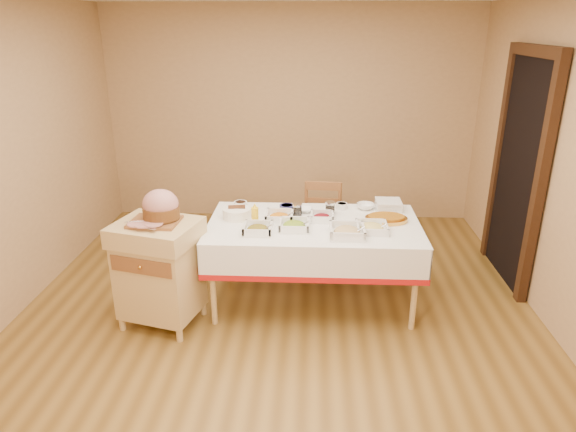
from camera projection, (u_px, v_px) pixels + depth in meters
The scene contains 23 objects.
room_shell at pixel (276, 171), 3.95m from camera, with size 5.00×5.00×5.00m.
doorway at pixel (520, 168), 4.76m from camera, with size 0.09×1.10×2.20m.
dining_table at pixel (314, 240), 4.47m from camera, with size 1.82×1.02×0.76m.
butcher_cart at pixel (159, 267), 4.17m from camera, with size 0.75×0.67×0.90m.
dining_chair at pixel (321, 227), 5.15m from camera, with size 0.43×0.41×0.89m.
ham_on_board at pixel (160, 208), 4.02m from camera, with size 0.40×0.38×0.27m.
serving_dish_a at pixel (258, 229), 4.20m from camera, with size 0.24×0.23×0.10m.
serving_dish_b at pixel (294, 225), 4.28m from camera, with size 0.25×0.25×0.10m.
serving_dish_c at pixel (347, 231), 4.14m from camera, with size 0.28×0.28×0.11m.
serving_dish_d at pixel (372, 227), 4.23m from camera, with size 0.25×0.25×0.10m.
serving_dish_e at pixel (279, 217), 4.45m from camera, with size 0.25×0.24×0.11m.
serving_dish_f at pixel (322, 217), 4.47m from camera, with size 0.21×0.20×0.09m.
small_bowl_left at pixel (241, 204), 4.77m from camera, with size 0.12×0.12×0.06m.
small_bowl_mid at pixel (287, 208), 4.68m from camera, with size 0.13×0.13×0.06m.
small_bowl_right at pixel (342, 206), 4.74m from camera, with size 0.10×0.10×0.05m.
bowl_white_imported at pixel (305, 210), 4.67m from camera, with size 0.15×0.15×0.04m, color white.
bowl_small_imported at pixel (365, 206), 4.73m from camera, with size 0.16×0.16×0.05m, color white.
preserve_jar_left at pixel (297, 210), 4.56m from camera, with size 0.09×0.09×0.11m.
preserve_jar_right at pixel (330, 208), 4.60m from camera, with size 0.09×0.09×0.11m.
mustard_bottle at pixel (255, 215), 4.34m from camera, with size 0.06×0.06×0.19m.
bread_basket at pixel (237, 213), 4.51m from camera, with size 0.25×0.25×0.11m.
plate_stack at pixel (388, 205), 4.72m from camera, with size 0.23×0.23×0.08m.
brass_platter at pixel (386, 218), 4.45m from camera, with size 0.37×0.27×0.05m.
Camera 1 is at (0.28, -3.81, 2.38)m, focal length 32.00 mm.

